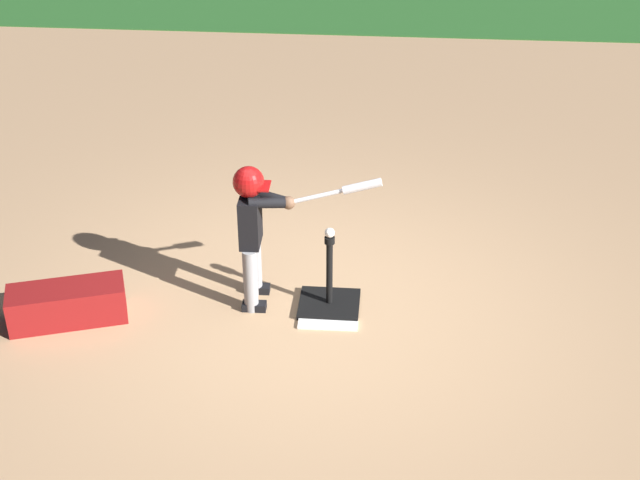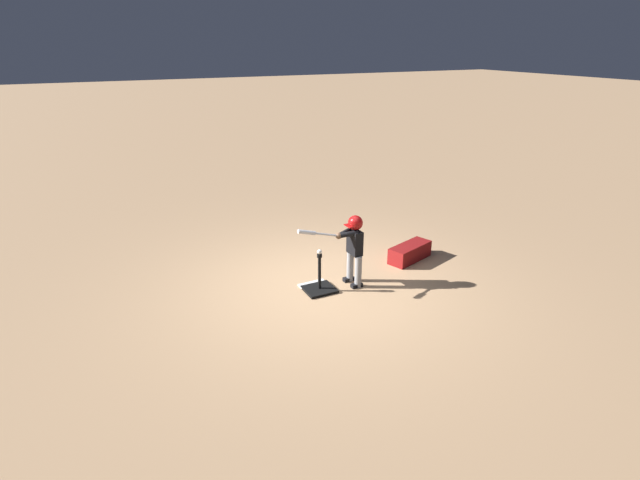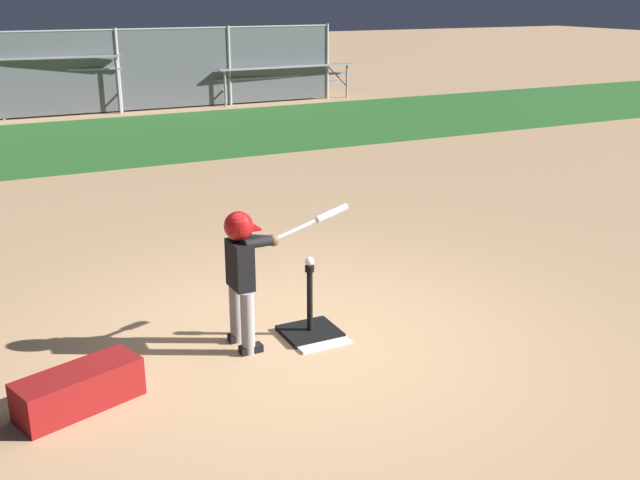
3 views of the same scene
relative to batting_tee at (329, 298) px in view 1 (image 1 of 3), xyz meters
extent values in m
plane|color=tan|center=(-0.12, -0.09, -0.07)|extent=(90.00, 90.00, 0.00)
cube|color=white|center=(0.01, -0.09, -0.06)|extent=(0.45, 0.45, 0.02)
cube|color=black|center=(0.00, 0.00, -0.05)|extent=(0.46, 0.41, 0.04)
cylinder|color=black|center=(0.00, 0.00, 0.22)|extent=(0.05, 0.05, 0.51)
cylinder|color=black|center=(0.00, 0.00, 0.51)|extent=(0.08, 0.08, 0.05)
cylinder|color=gray|center=(-0.58, 0.15, 0.18)|extent=(0.11, 0.11, 0.51)
cube|color=black|center=(-0.56, 0.15, -0.04)|extent=(0.18, 0.09, 0.06)
cylinder|color=gray|center=(-0.58, -0.09, 0.18)|extent=(0.11, 0.11, 0.51)
cube|color=black|center=(-0.56, -0.09, -0.04)|extent=(0.18, 0.09, 0.06)
cube|color=black|center=(-0.58, 0.03, 0.62)|extent=(0.15, 0.27, 0.38)
sphere|color=brown|center=(-0.58, 0.03, 0.92)|extent=(0.19, 0.19, 0.19)
sphere|color=maroon|center=(-0.58, 0.03, 0.94)|extent=(0.23, 0.23, 0.23)
cube|color=maroon|center=(-0.49, 0.03, 0.91)|extent=(0.12, 0.17, 0.01)
cylinder|color=black|center=(-0.44, 0.07, 0.80)|extent=(0.31, 0.16, 0.11)
cylinder|color=black|center=(-0.44, -0.01, 0.80)|extent=(0.31, 0.17, 0.11)
sphere|color=brown|center=(-0.30, 0.03, 0.78)|extent=(0.10, 0.10, 0.10)
cylinder|color=silver|center=(0.02, 0.04, 0.87)|extent=(0.65, 0.05, 0.21)
cylinder|color=silver|center=(0.23, 0.05, 0.93)|extent=(0.29, 0.07, 0.14)
cylinder|color=black|center=(-0.32, 0.03, 0.77)|extent=(0.03, 0.05, 0.05)
sphere|color=white|center=(0.00, 0.00, 0.57)|extent=(0.07, 0.07, 0.07)
cube|color=maroon|center=(-1.90, -0.34, 0.07)|extent=(0.90, 0.57, 0.28)
camera|label=1|loc=(0.42, -5.57, 3.74)|focal=50.00mm
camera|label=2|loc=(2.97, 6.06, 3.47)|focal=28.00mm
camera|label=3|loc=(-2.44, -5.09, 2.62)|focal=42.00mm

